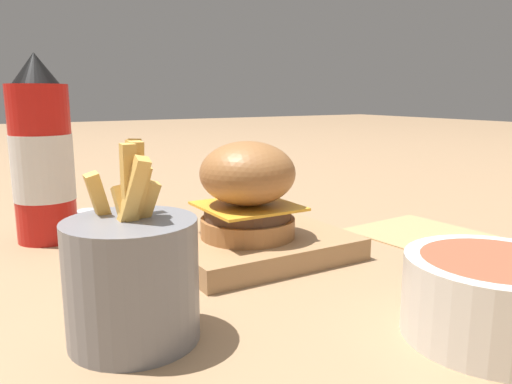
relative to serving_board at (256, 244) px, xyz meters
name	(u,v)px	position (x,y,z in m)	size (l,w,h in m)	color
ground_plane	(194,251)	(0.06, -0.05, -0.01)	(6.00, 6.00, 0.00)	#9E7A56
serving_board	(256,244)	(0.00, 0.00, 0.00)	(0.20, 0.17, 0.02)	#A37A51
burger	(248,189)	(0.01, 0.00, 0.07)	(0.11, 0.11, 0.11)	#9E6638
ketchup_bottle	(42,159)	(0.20, -0.19, 0.09)	(0.07, 0.07, 0.23)	red
fries_basket	(132,276)	(0.18, 0.13, 0.04)	(0.10, 0.10, 0.15)	slate
side_bowl	(492,296)	(-0.05, 0.26, 0.02)	(0.13, 0.13, 0.06)	silver
spoon	(101,212)	(0.11, -0.28, -0.01)	(0.13, 0.11, 0.01)	silver
ketchup_puddle	(260,213)	(-0.11, -0.17, -0.01)	(0.06, 0.06, 0.00)	#B21E14
parchment_square	(419,233)	(-0.23, 0.04, -0.01)	(0.16, 0.16, 0.00)	tan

